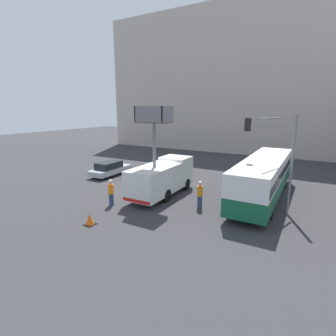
{
  "coord_description": "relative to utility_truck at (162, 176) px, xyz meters",
  "views": [
    {
      "loc": [
        10.84,
        -17.42,
        6.63
      ],
      "look_at": [
        0.79,
        0.26,
        2.01
      ],
      "focal_mm": 28.0,
      "sensor_mm": 36.0,
      "label": 1
    }
  ],
  "objects": [
    {
      "name": "utility_truck",
      "position": [
        0.0,
        0.0,
        0.0
      ],
      "size": [
        2.28,
        6.65,
        6.8
      ],
      "color": "silver",
      "rests_on": "ground_plane"
    },
    {
      "name": "traffic_cone_near_truck",
      "position": [
        -0.93,
        -6.65,
        -1.27
      ],
      "size": [
        0.61,
        0.61,
        0.7
      ],
      "color": "black",
      "rests_on": "ground_plane"
    },
    {
      "name": "parked_car_curbside",
      "position": [
        -7.8,
        2.79,
        -0.87
      ],
      "size": [
        1.8,
        4.63,
        1.43
      ],
      "color": "#A8A8B2",
      "rests_on": "ground_plane"
    },
    {
      "name": "road_worker_directing",
      "position": [
        3.6,
        -1.03,
        -0.64
      ],
      "size": [
        0.38,
        0.38,
        1.91
      ],
      "rotation": [
        0.0,
        0.0,
        1.6
      ],
      "color": "navy",
      "rests_on": "ground_plane"
    },
    {
      "name": "city_bus",
      "position": [
        6.94,
        3.2,
        0.2
      ],
      "size": [
        2.58,
        12.03,
        3.05
      ],
      "rotation": [
        0.0,
        0.0,
        1.52
      ],
      "color": "#145638",
      "rests_on": "ground_plane"
    },
    {
      "name": "traffic_light_pole",
      "position": [
        7.81,
        1.13,
        2.64
      ],
      "size": [
        3.34,
        3.08,
        6.31
      ],
      "color": "slate",
      "rests_on": "ground_plane"
    },
    {
      "name": "building_backdrop_far",
      "position": [
        -0.79,
        26.77,
        9.11
      ],
      "size": [
        44.0,
        10.0,
        21.42
      ],
      "color": "#BCB2A3",
      "rests_on": "ground_plane"
    },
    {
      "name": "road_worker_near_truck",
      "position": [
        -2.0,
        -3.58,
        -0.66
      ],
      "size": [
        0.38,
        0.38,
        1.87
      ],
      "rotation": [
        0.0,
        0.0,
        0.43
      ],
      "color": "navy",
      "rests_on": "ground_plane"
    },
    {
      "name": "ground_plane",
      "position": [
        -0.79,
        0.69,
        -1.6
      ],
      "size": [
        120.0,
        120.0,
        0.0
      ],
      "primitive_type": "plane",
      "color": "#333335"
    }
  ]
}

